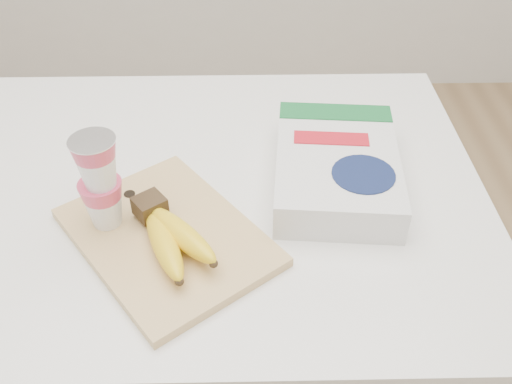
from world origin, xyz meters
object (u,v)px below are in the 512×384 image
(table, at_px, (174,334))
(yogurt_stack, at_px, (99,180))
(bananas, at_px, (170,235))
(cereal_box, at_px, (336,167))
(cutting_board, at_px, (167,237))

(table, distance_m, yogurt_stack, 0.59)
(bananas, bearing_deg, yogurt_stack, 152.78)
(yogurt_stack, bearing_deg, cereal_box, 17.03)
(bananas, height_order, yogurt_stack, yogurt_stack)
(table, distance_m, bananas, 0.54)
(cutting_board, xyz_separation_m, cereal_box, (0.30, 0.15, 0.03))
(cutting_board, bearing_deg, yogurt_stack, 127.21)
(bananas, xyz_separation_m, yogurt_stack, (-0.11, 0.06, 0.07))
(table, bearing_deg, bananas, -72.12)
(table, bearing_deg, cutting_board, -72.65)
(cereal_box, bearing_deg, cutting_board, -148.31)
(cutting_board, height_order, cereal_box, cereal_box)
(yogurt_stack, distance_m, cereal_box, 0.42)
(table, relative_size, cereal_box, 3.64)
(bananas, distance_m, cereal_box, 0.34)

